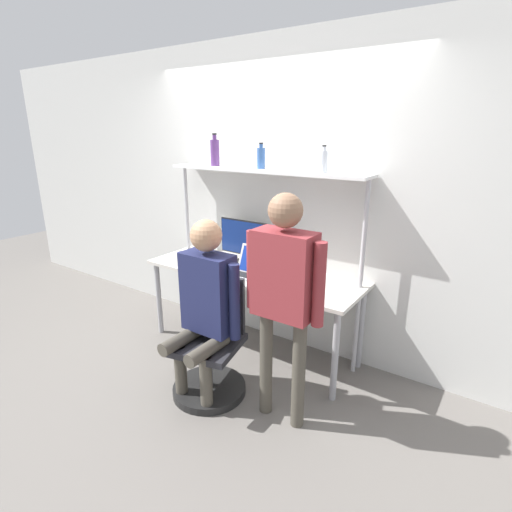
{
  "coord_description": "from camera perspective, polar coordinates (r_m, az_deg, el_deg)",
  "views": [
    {
      "loc": [
        1.89,
        -2.35,
        1.94
      ],
      "look_at": [
        0.41,
        -0.18,
        1.11
      ],
      "focal_mm": 28.0,
      "sensor_mm": 36.0,
      "label": 1
    }
  ],
  "objects": [
    {
      "name": "bottle_clear",
      "position": [
        3.17,
        9.64,
        13.22
      ],
      "size": [
        0.06,
        0.06,
        0.21
      ],
      "color": "silver",
      "rests_on": "shelf_unit"
    },
    {
      "name": "shelf_unit",
      "position": [
        3.48,
        1.02,
        8.9
      ],
      "size": [
        1.88,
        0.28,
        1.63
      ],
      "color": "white",
      "rests_on": "ground_plane"
    },
    {
      "name": "laptop",
      "position": [
        3.38,
        -0.36,
        -1.66
      ],
      "size": [
        0.34,
        0.25,
        0.24
      ],
      "color": "#BCBCC1",
      "rests_on": "desk"
    },
    {
      "name": "bottle_blue",
      "position": [
        3.46,
        0.73,
        13.86
      ],
      "size": [
        0.07,
        0.07,
        0.21
      ],
      "color": "#335999",
      "rests_on": "shelf_unit"
    },
    {
      "name": "cell_phone",
      "position": [
        3.23,
        3.0,
        -3.77
      ],
      "size": [
        0.07,
        0.15,
        0.01
      ],
      "color": "silver",
      "rests_on": "desk"
    },
    {
      "name": "person_seated",
      "position": [
        2.89,
        -7.26,
        -5.96
      ],
      "size": [
        0.55,
        0.47,
        1.36
      ],
      "color": "#4C473D",
      "rests_on": "ground_plane"
    },
    {
      "name": "wall_back",
      "position": [
        3.63,
        2.58,
        8.21
      ],
      "size": [
        8.0,
        0.06,
        2.7
      ],
      "color": "silver",
      "rests_on": "ground_plane"
    },
    {
      "name": "desk",
      "position": [
        3.52,
        -0.63,
        -3.32
      ],
      "size": [
        1.97,
        0.65,
        0.76
      ],
      "color": "beige",
      "rests_on": "ground_plane"
    },
    {
      "name": "monitor",
      "position": [
        3.64,
        -1.83,
        2.17
      ],
      "size": [
        0.5,
        0.23,
        0.41
      ],
      "color": "black",
      "rests_on": "desk"
    },
    {
      "name": "ground_plane",
      "position": [
        3.59,
        -3.86,
        -15.22
      ],
      "size": [
        12.0,
        12.0,
        0.0
      ],
      "primitive_type": "plane",
      "color": "slate"
    },
    {
      "name": "bottle_purple",
      "position": [
        3.76,
        -5.89,
        14.55
      ],
      "size": [
        0.08,
        0.08,
        0.29
      ],
      "color": "#593372",
      "rests_on": "shelf_unit"
    },
    {
      "name": "office_chair",
      "position": [
        3.17,
        -6.46,
        -14.43
      ],
      "size": [
        0.56,
        0.56,
        0.89
      ],
      "color": "black",
      "rests_on": "ground_plane"
    },
    {
      "name": "person_standing",
      "position": [
        2.54,
        3.99,
        -4.05
      ],
      "size": [
        0.56,
        0.21,
        1.59
      ],
      "color": "#4C473D",
      "rests_on": "ground_plane"
    }
  ]
}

